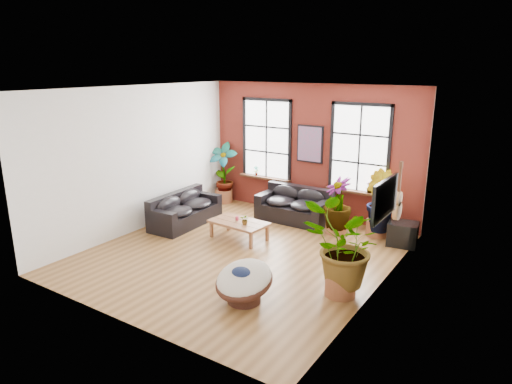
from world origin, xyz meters
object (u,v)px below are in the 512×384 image
(papasan_chair, at_px, (244,281))
(sofa_left, at_px, (184,210))
(sofa_back, at_px, (295,206))
(coffee_table, at_px, (239,223))

(papasan_chair, bearing_deg, sofa_left, 150.71)
(sofa_back, distance_m, coffee_table, 1.95)
(sofa_left, bearing_deg, coffee_table, -95.55)
(sofa_left, distance_m, papasan_chair, 4.32)
(sofa_back, xyz_separation_m, coffee_table, (-0.45, -1.90, -0.01))
(sofa_back, distance_m, papasan_chair, 4.46)
(sofa_back, distance_m, sofa_left, 2.88)
(coffee_table, relative_size, papasan_chair, 1.26)
(sofa_back, relative_size, sofa_left, 0.92)
(sofa_back, height_order, coffee_table, sofa_back)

